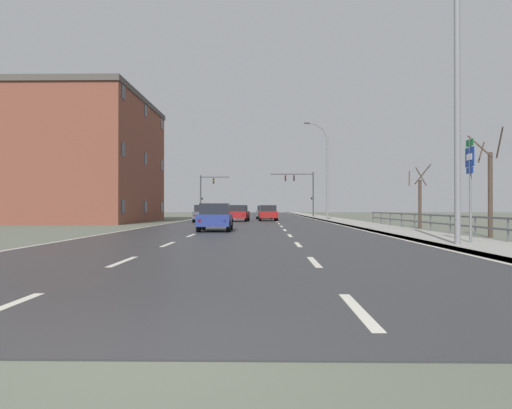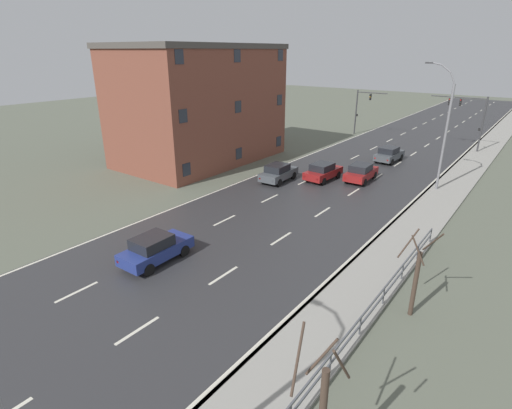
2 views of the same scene
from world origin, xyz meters
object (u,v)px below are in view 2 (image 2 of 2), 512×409
at_px(car_far_left, 389,154).
at_px(car_mid_centre, 278,173).
at_px(car_distant, 155,248).
at_px(car_far_right, 323,171).
at_px(car_near_left, 361,172).
at_px(street_lamp_midground, 444,131).
at_px(traffic_signal_right, 470,113).
at_px(traffic_signal_left, 361,106).
at_px(brick_building, 200,104).

bearing_deg(car_far_left, car_mid_centre, -111.18).
bearing_deg(car_mid_centre, car_distant, -83.48).
relative_size(car_far_right, car_mid_centre, 1.00).
height_order(car_near_left, car_distant, same).
relative_size(street_lamp_midground, traffic_signal_right, 1.63).
relative_size(traffic_signal_right, car_mid_centre, 1.48).
distance_m(traffic_signal_left, car_near_left, 21.90).
relative_size(car_near_left, car_far_right, 0.99).
xyz_separation_m(car_near_left, car_far_left, (-0.31, 8.03, 0.00)).
bearing_deg(brick_building, car_near_left, 10.53).
distance_m(street_lamp_midground, car_near_left, 7.38).
distance_m(traffic_signal_left, car_mid_centre, 24.72).
distance_m(car_near_left, car_mid_centre, 7.36).
bearing_deg(traffic_signal_right, car_far_left, -117.38).
xyz_separation_m(traffic_signal_left, car_distant, (5.56, -40.38, -3.03)).
distance_m(street_lamp_midground, brick_building, 22.99).
bearing_deg(car_far_right, brick_building, -171.67).
relative_size(car_far_left, brick_building, 0.25).
distance_m(traffic_signal_left, brick_building, 24.34).
relative_size(traffic_signal_right, car_far_left, 1.49).
xyz_separation_m(street_lamp_midground, car_near_left, (-5.94, -1.42, -4.15)).
distance_m(car_far_right, car_mid_centre, 4.03).
height_order(street_lamp_midground, car_far_left, street_lamp_midground).
height_order(car_far_right, brick_building, brick_building).
relative_size(traffic_signal_left, car_far_left, 1.42).
xyz_separation_m(traffic_signal_right, brick_building, (-21.49, -21.17, 1.47)).
distance_m(street_lamp_midground, car_far_left, 9.99).
bearing_deg(traffic_signal_left, brick_building, -108.97).
xyz_separation_m(car_near_left, car_far_right, (-2.82, -1.80, 0.00)).
height_order(traffic_signal_left, car_far_right, traffic_signal_left).
height_order(street_lamp_midground, car_distant, street_lamp_midground).
distance_m(street_lamp_midground, traffic_signal_left, 23.57).
bearing_deg(street_lamp_midground, car_distant, -112.48).
relative_size(traffic_signal_left, car_mid_centre, 1.42).
bearing_deg(car_far_left, car_far_right, -101.79).
distance_m(car_near_left, car_distant, 20.75).
height_order(traffic_signal_left, car_mid_centre, traffic_signal_left).
distance_m(car_far_right, car_distant, 18.72).
relative_size(street_lamp_midground, car_near_left, 2.43).
xyz_separation_m(street_lamp_midground, car_far_right, (-8.76, -3.23, -4.15)).
xyz_separation_m(car_distant, car_far_left, (2.83, 28.54, 0.00)).
bearing_deg(car_far_left, street_lamp_midground, -44.02).
distance_m(car_far_right, brick_building, 14.69).
bearing_deg(car_far_left, traffic_signal_left, 127.92).
xyz_separation_m(car_far_left, brick_building, (-16.28, -11.11, 4.98)).
bearing_deg(car_far_left, traffic_signal_right, 65.19).
distance_m(traffic_signal_right, traffic_signal_left, 13.73).
bearing_deg(brick_building, car_mid_centre, -7.51).
bearing_deg(car_distant, brick_building, 126.47).
relative_size(traffic_signal_right, car_distant, 1.50).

